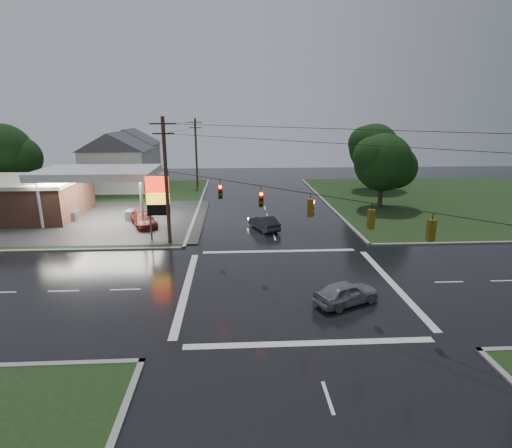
{
  "coord_description": "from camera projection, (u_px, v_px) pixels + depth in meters",
  "views": [
    {
      "loc": [
        -3.71,
        -24.65,
        11.25
      ],
      "look_at": [
        -2.08,
        4.89,
        3.0
      ],
      "focal_mm": 28.0,
      "sensor_mm": 36.0,
      "label": 1
    }
  ],
  "objects": [
    {
      "name": "car_north",
      "position": [
        264.0,
        223.0,
        39.71
      ],
      "size": [
        3.06,
        4.61,
        1.44
      ],
      "primitive_type": "imported",
      "rotation": [
        0.0,
        0.0,
        3.53
      ],
      "color": "black",
      "rests_on": "ground"
    },
    {
      "name": "traffic_signals",
      "position": [
        293.0,
        191.0,
        25.17
      ],
      "size": [
        26.87,
        26.87,
        1.47
      ],
      "color": "black",
      "rests_on": "ground"
    },
    {
      "name": "car_pump",
      "position": [
        144.0,
        220.0,
        40.75
      ],
      "size": [
        3.83,
        5.36,
        1.44
      ],
      "primitive_type": "imported",
      "rotation": [
        0.0,
        0.0,
        0.41
      ],
      "color": "maroon",
      "rests_on": "ground"
    },
    {
      "name": "utility_pole_n",
      "position": [
        196.0,
        152.0,
        61.5
      ],
      "size": [
        2.2,
        0.32,
        10.5
      ],
      "color": "#382619",
      "rests_on": "ground"
    },
    {
      "name": "utility_pole_nw",
      "position": [
        166.0,
        180.0,
        34.02
      ],
      "size": [
        2.2,
        0.32,
        11.0
      ],
      "color": "#382619",
      "rests_on": "ground"
    },
    {
      "name": "tree_nw_behind",
      "position": [
        4.0,
        153.0,
        52.32
      ],
      "size": [
        8.93,
        7.6,
        10.0
      ],
      "color": "black",
      "rests_on": "ground"
    },
    {
      "name": "tree_ne_far",
      "position": [
        375.0,
        149.0,
        58.88
      ],
      "size": [
        8.46,
        7.2,
        9.8
      ],
      "color": "black",
      "rests_on": "ground"
    },
    {
      "name": "ground",
      "position": [
        291.0,
        286.0,
        26.93
      ],
      "size": [
        120.0,
        120.0,
        0.0
      ],
      "primitive_type": "plane",
      "color": "black",
      "rests_on": "ground"
    },
    {
      "name": "gas_station",
      "position": [
        34.0,
        195.0,
        43.83
      ],
      "size": [
        26.2,
        18.0,
        5.6
      ],
      "color": "#2D2D2D",
      "rests_on": "ground"
    },
    {
      "name": "tree_ne_near",
      "position": [
        384.0,
        163.0,
        47.34
      ],
      "size": [
        7.99,
        6.8,
        8.98
      ],
      "color": "black",
      "rests_on": "ground"
    },
    {
      "name": "house_far",
      "position": [
        131.0,
        153.0,
        70.74
      ],
      "size": [
        11.05,
        8.48,
        8.6
      ],
      "color": "silver",
      "rests_on": "ground"
    },
    {
      "name": "pylon_sign",
      "position": [
        158.0,
        198.0,
        35.39
      ],
      "size": [
        2.0,
        0.35,
        6.0
      ],
      "color": "#59595E",
      "rests_on": "ground"
    },
    {
      "name": "car_crossing",
      "position": [
        346.0,
        293.0,
        24.24
      ],
      "size": [
        4.5,
        3.27,
        1.42
      ],
      "primitive_type": "imported",
      "rotation": [
        0.0,
        0.0,
        2.0
      ],
      "color": "gray",
      "rests_on": "ground"
    },
    {
      "name": "grass_ne",
      "position": [
        457.0,
        200.0,
        53.31
      ],
      "size": [
        36.0,
        36.0,
        0.08
      ],
      "primitive_type": "cube",
      "color": "black",
      "rests_on": "ground"
    },
    {
      "name": "house_near",
      "position": [
        118.0,
        161.0,
        59.26
      ],
      "size": [
        11.05,
        8.48,
        8.6
      ],
      "color": "silver",
      "rests_on": "ground"
    },
    {
      "name": "grass_nw",
      "position": [
        59.0,
        205.0,
        50.54
      ],
      "size": [
        36.0,
        36.0,
        0.08
      ],
      "primitive_type": "cube",
      "color": "black",
      "rests_on": "ground"
    }
  ]
}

